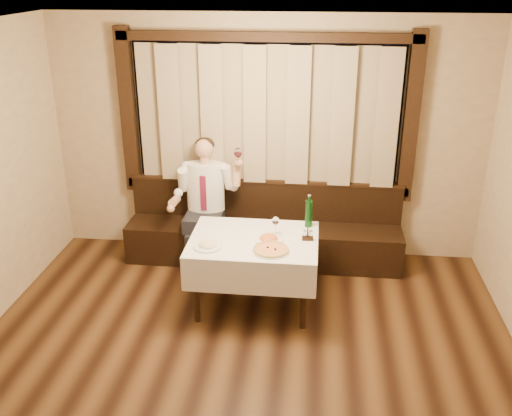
# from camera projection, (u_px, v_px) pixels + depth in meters

# --- Properties ---
(room) EXTENTS (5.01, 6.01, 2.81)m
(room) POSITION_uv_depth(u_px,v_px,m) (243.00, 196.00, 4.69)
(room) COLOR black
(room) RESTS_ON ground
(banquette) EXTENTS (3.20, 0.61, 0.94)m
(banquette) POSITION_uv_depth(u_px,v_px,m) (264.00, 235.00, 6.75)
(banquette) COLOR black
(banquette) RESTS_ON ground
(dining_table) EXTENTS (1.27, 0.97, 0.76)m
(dining_table) POSITION_uv_depth(u_px,v_px,m) (254.00, 248.00, 5.68)
(dining_table) COLOR black
(dining_table) RESTS_ON ground
(pizza) EXTENTS (0.36, 0.36, 0.04)m
(pizza) POSITION_uv_depth(u_px,v_px,m) (271.00, 250.00, 5.39)
(pizza) COLOR white
(pizza) RESTS_ON dining_table
(pasta_red) EXTENTS (0.29, 0.29, 0.10)m
(pasta_red) POSITION_uv_depth(u_px,v_px,m) (269.00, 236.00, 5.60)
(pasta_red) COLOR white
(pasta_red) RESTS_ON dining_table
(pasta_cream) EXTENTS (0.29, 0.29, 0.10)m
(pasta_cream) POSITION_uv_depth(u_px,v_px,m) (208.00, 243.00, 5.46)
(pasta_cream) COLOR white
(pasta_cream) RESTS_ON dining_table
(green_bottle) EXTENTS (0.08, 0.08, 0.35)m
(green_bottle) POSITION_uv_depth(u_px,v_px,m) (309.00, 213.00, 5.85)
(green_bottle) COLOR #115216
(green_bottle) RESTS_ON dining_table
(table_wine_glass) EXTENTS (0.08, 0.08, 0.20)m
(table_wine_glass) POSITION_uv_depth(u_px,v_px,m) (276.00, 222.00, 5.66)
(table_wine_glass) COLOR white
(table_wine_glass) RESTS_ON dining_table
(cruet_caddy) EXTENTS (0.11, 0.06, 0.12)m
(cruet_caddy) POSITION_uv_depth(u_px,v_px,m) (308.00, 236.00, 5.60)
(cruet_caddy) COLOR black
(cruet_caddy) RESTS_ON dining_table
(seated_man) EXTENTS (0.82, 0.61, 1.47)m
(seated_man) POSITION_uv_depth(u_px,v_px,m) (205.00, 193.00, 6.53)
(seated_man) COLOR black
(seated_man) RESTS_ON ground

